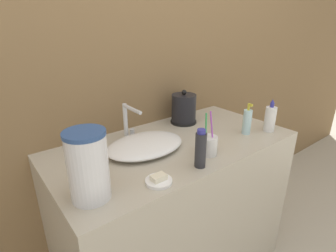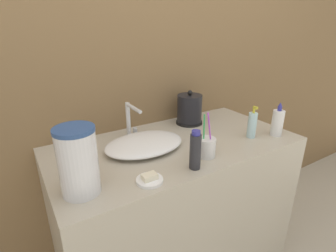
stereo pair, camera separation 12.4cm
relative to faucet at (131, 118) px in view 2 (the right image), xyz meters
The scene contains 11 objects.
wall_back 0.40m from the faucet, 43.06° to the left, with size 6.00×0.04×2.60m.
vanity_counter 0.59m from the faucet, 48.84° to the right, with size 1.22×0.62×0.86m.
sink_basin 0.17m from the faucet, 91.88° to the right, with size 0.38×0.27×0.05m.
faucet is the anchor object (origin of this frame).
electric_kettle 0.38m from the faucet, ahead, with size 0.15×0.15×0.20m.
toothbrush_cup 0.42m from the faucet, 62.08° to the right, with size 0.08×0.08×0.21m.
lotion_bottle 0.62m from the faucet, 31.74° to the right, with size 0.04×0.04×0.17m.
shampoo_bottle 0.76m from the faucet, 29.90° to the right, with size 0.06×0.06×0.18m.
mouthwash_bottle 0.43m from the faucet, 78.21° to the right, with size 0.05×0.05×0.17m.
soap_dish 0.44m from the faucet, 105.77° to the right, with size 0.10×0.10×0.03m.
water_pitcher 0.49m from the faucet, 135.43° to the right, with size 0.14×0.14×0.24m.
Camera 2 is at (-0.66, -0.67, 1.41)m, focal length 28.00 mm.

